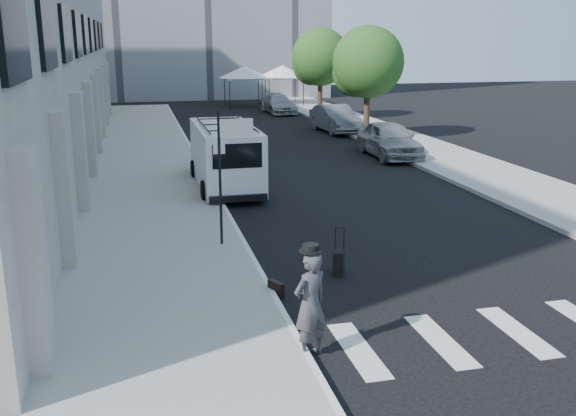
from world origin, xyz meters
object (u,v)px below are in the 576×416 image
businessman (310,305)px  suitcase (339,263)px  briefcase (276,289)px  parked_car_a (389,139)px  parked_car_b (336,119)px  parked_car_c (278,104)px  cargo_van (225,156)px

businessman → suitcase: (1.71, 3.68, -0.67)m
briefcase → parked_car_a: 17.35m
parked_car_a → parked_car_b: size_ratio=1.01×
businessman → parked_car_c: 36.89m
suitcase → parked_car_a: 15.71m
businessman → suitcase: businessman is taller
briefcase → cargo_van: bearing=61.2°
cargo_van → parked_car_b: 15.22m
suitcase → parked_car_a: size_ratio=0.23×
parked_car_b → parked_car_c: bearing=92.3°
parked_car_a → businessman: bearing=-114.6°
parked_car_c → suitcase: bearing=-103.4°
parked_car_c → parked_car_b: bearing=-86.7°
businessman → briefcase: businessman is taller
briefcase → parked_car_c: (7.54, 33.37, 0.50)m
businessman → parked_car_c: (7.54, 36.11, -0.30)m
parked_car_b → parked_car_c: size_ratio=1.03×
parked_car_b → parked_car_a: bearing=-94.2°
suitcase → briefcase: bearing=-129.1°
businessman → cargo_van: cargo_van is taller
parked_car_b → cargo_van: bearing=-127.2°
cargo_van → parked_car_a: cargo_van is taller
suitcase → parked_car_a: (6.99, 14.06, 0.52)m
parked_car_b → parked_car_c: parked_car_b is taller
parked_car_c → businessman: bearing=-105.0°
parked_car_a → parked_car_c: (-1.16, 18.37, -0.15)m
briefcase → cargo_van: size_ratio=0.07×
briefcase → suitcase: 1.96m
parked_car_a → parked_car_b: 8.25m
parked_car_b → parked_car_c: 10.18m
businessman → parked_car_a: businessman is taller
cargo_van → parked_car_b: bearing=56.8°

